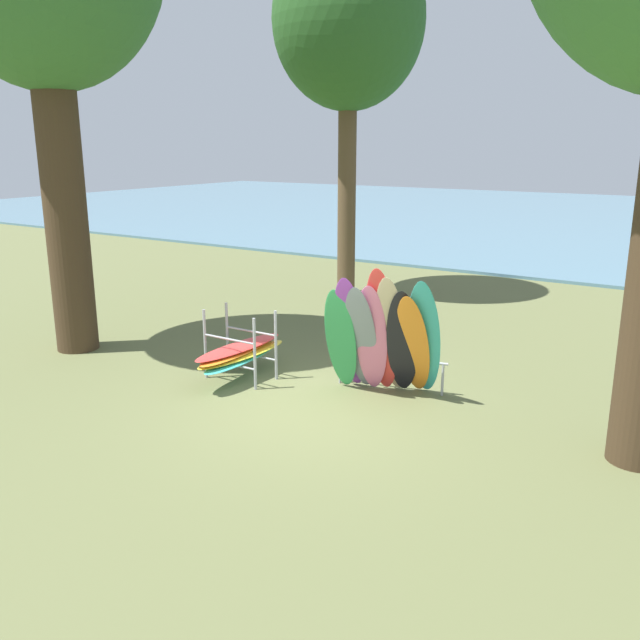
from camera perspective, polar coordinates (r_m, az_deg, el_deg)
The scene contains 5 objects.
ground_plane at distance 10.73m, azimuth -0.39°, elevation -7.36°, with size 80.00×80.00×0.00m, color #60663D.
lake_water at distance 38.89m, azimuth 24.50°, elevation 7.66°, with size 80.00×36.00×0.10m, color slate.
tree_mid_behind at distance 18.48m, azimuth 2.44°, elevation 23.94°, with size 3.88×3.88×9.29m.
leaning_board_pile at distance 10.91m, azimuth 5.31°, elevation -1.55°, with size 1.98×1.39×2.21m.
board_storage_rack at distance 11.88m, azimuth -6.77°, elevation -2.69°, with size 1.15×2.13×1.25m.
Camera 1 is at (5.38, -8.35, 4.07)m, focal length 37.63 mm.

